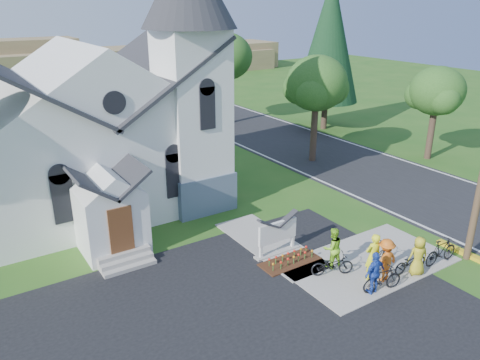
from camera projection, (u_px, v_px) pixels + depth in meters
ground at (351, 280)px, 18.30m from camera, size 120.00×120.00×0.00m
road at (301, 146)px, 35.13m from camera, size 8.00×90.00×0.02m
sidewalk at (368, 263)px, 19.45m from camera, size 7.00×4.00×0.05m
church at (100, 107)px, 23.43m from camera, size 12.35×12.00×13.00m
church_sign at (278, 232)px, 19.83m from camera, size 2.20×0.40×1.70m
flower_bed at (290, 262)px, 19.48m from camera, size 2.60×1.10×0.07m
tree_road_near at (317, 84)px, 30.16m from camera, size 4.00×4.00×7.05m
tree_road_mid at (226, 57)px, 39.62m from camera, size 4.40×4.40×7.80m
tree_road_far at (437, 91)px, 30.78m from camera, size 3.60×3.60×6.30m
conifer at (329, 39)px, 37.38m from camera, size 5.20×5.20×12.40m
distant_hills at (67, 65)px, 63.39m from camera, size 61.00×10.00×5.60m
cyclist_0 at (373, 256)px, 17.97m from camera, size 0.77×0.57×1.92m
bike_0 at (332, 265)px, 18.39m from camera, size 1.81×1.25×0.90m
cyclist_1 at (332, 248)px, 18.80m from camera, size 0.95×0.80×1.73m
bike_1 at (382, 279)px, 17.34m from camera, size 1.72×0.81×1.00m
cyclist_2 at (375, 273)px, 17.11m from camera, size 1.01×0.46×1.69m
bike_2 at (379, 255)px, 19.12m from camera, size 1.72×0.81×0.87m
cyclist_3 at (385, 260)px, 17.89m from camera, size 1.16×0.69×1.76m
bike_3 at (441, 251)px, 19.17m from camera, size 1.84×0.59×1.09m
cyclist_4 at (418, 256)px, 18.32m from camera, size 0.93×0.79×1.61m
bike_4 at (410, 262)px, 18.62m from camera, size 1.68×0.70×0.86m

